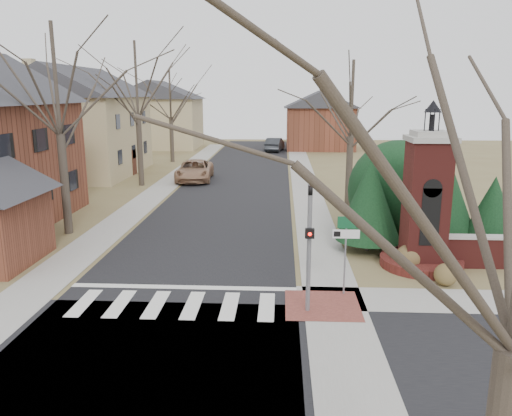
# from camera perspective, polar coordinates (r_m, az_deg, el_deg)

# --- Properties ---
(ground) EXTENTS (120.00, 120.00, 0.00)m
(ground) POSITION_cam_1_polar(r_m,az_deg,el_deg) (16.01, -9.91, -12.05)
(ground) COLOR brown
(ground) RESTS_ON ground
(main_street) EXTENTS (8.00, 70.00, 0.01)m
(main_street) POSITION_cam_1_polar(r_m,az_deg,el_deg) (36.89, -2.40, 2.52)
(main_street) COLOR black
(main_street) RESTS_ON ground
(cross_street) EXTENTS (120.00, 8.00, 0.01)m
(cross_street) POSITION_cam_1_polar(r_m,az_deg,el_deg) (13.44, -12.85, -17.38)
(cross_street) COLOR black
(cross_street) RESTS_ON ground
(crosswalk_zone) EXTENTS (8.00, 2.20, 0.02)m
(crosswalk_zone) POSITION_cam_1_polar(r_m,az_deg,el_deg) (16.71, -9.30, -10.87)
(crosswalk_zone) COLOR silver
(crosswalk_zone) RESTS_ON ground
(stop_bar) EXTENTS (8.00, 0.35, 0.02)m
(stop_bar) POSITION_cam_1_polar(r_m,az_deg,el_deg) (18.06, -8.29, -8.96)
(stop_bar) COLOR silver
(stop_bar) RESTS_ON ground
(sidewalk_right_main) EXTENTS (2.00, 60.00, 0.02)m
(sidewalk_right_main) POSITION_cam_1_polar(r_m,az_deg,el_deg) (36.77, 5.70, 2.44)
(sidewalk_right_main) COLOR gray
(sidewalk_right_main) RESTS_ON ground
(sidewalk_left) EXTENTS (2.00, 60.00, 0.02)m
(sidewalk_left) POSITION_cam_1_polar(r_m,az_deg,el_deg) (37.73, -10.29, 2.56)
(sidewalk_left) COLOR gray
(sidewalk_left) RESTS_ON ground
(curb_apron) EXTENTS (2.40, 2.40, 0.02)m
(curb_apron) POSITION_cam_1_polar(r_m,az_deg,el_deg) (16.59, 7.59, -10.98)
(curb_apron) COLOR brown
(curb_apron) RESTS_ON ground
(traffic_signal_pole) EXTENTS (0.28, 0.41, 4.50)m
(traffic_signal_pole) POSITION_cam_1_polar(r_m,az_deg,el_deg) (15.28, 6.13, -2.79)
(traffic_signal_pole) COLOR slate
(traffic_signal_pole) RESTS_ON ground
(sign_post) EXTENTS (0.90, 0.07, 2.75)m
(sign_post) POSITION_cam_1_polar(r_m,az_deg,el_deg) (16.93, 10.21, -3.59)
(sign_post) COLOR slate
(sign_post) RESTS_ON ground
(brick_gate_monument) EXTENTS (3.20, 3.20, 6.47)m
(brick_gate_monument) POSITION_cam_1_polar(r_m,az_deg,el_deg) (20.41, 18.73, -0.60)
(brick_gate_monument) COLOR #5B1E1A
(brick_gate_monument) RESTS_ON ground
(house_stucco_left) EXTENTS (9.80, 12.80, 9.28)m
(house_stucco_left) POSITION_cam_1_polar(r_m,az_deg,el_deg) (44.51, -19.66, 9.54)
(house_stucco_left) COLOR tan
(house_stucco_left) RESTS_ON ground
(house_distant_left) EXTENTS (10.80, 8.80, 8.53)m
(house_distant_left) POSITION_cam_1_polar(r_m,az_deg,el_deg) (64.04, -11.15, 10.58)
(house_distant_left) COLOR tan
(house_distant_left) RESTS_ON ground
(house_distant_right) EXTENTS (8.80, 8.80, 7.30)m
(house_distant_right) POSITION_cam_1_polar(r_m,az_deg,el_deg) (62.35, 7.30, 10.10)
(house_distant_right) COLOR brown
(house_distant_right) RESTS_ON ground
(evergreen_near) EXTENTS (2.80, 2.80, 4.10)m
(evergreen_near) POSITION_cam_1_polar(r_m,az_deg,el_deg) (21.90, 12.83, 1.02)
(evergreen_near) COLOR #473D33
(evergreen_near) RESTS_ON ground
(evergreen_mid) EXTENTS (3.40, 3.40, 4.70)m
(evergreen_mid) POSITION_cam_1_polar(r_m,az_deg,el_deg) (23.76, 20.26, 2.20)
(evergreen_mid) COLOR #473D33
(evergreen_mid) RESTS_ON ground
(evergreen_far) EXTENTS (2.40, 2.40, 3.30)m
(evergreen_far) POSITION_cam_1_polar(r_m,az_deg,el_deg) (23.65, 25.45, -0.04)
(evergreen_far) COLOR #473D33
(evergreen_far) RESTS_ON ground
(evergreen_mass) EXTENTS (4.80, 4.80, 4.80)m
(evergreen_mass) POSITION_cam_1_polar(r_m,az_deg,el_deg) (24.64, 16.01, 2.40)
(evergreen_mass) COLOR black
(evergreen_mass) RESTS_ON ground
(bare_tree_0) EXTENTS (8.05, 8.05, 11.15)m
(bare_tree_0) POSITION_cam_1_polar(r_m,az_deg,el_deg) (25.38, -22.01, 14.30)
(bare_tree_0) COLOR #473D33
(bare_tree_0) RESTS_ON ground
(bare_tree_1) EXTENTS (8.40, 8.40, 11.64)m
(bare_tree_1) POSITION_cam_1_polar(r_m,az_deg,el_deg) (37.61, -13.56, 14.67)
(bare_tree_1) COLOR #473D33
(bare_tree_1) RESTS_ON ground
(bare_tree_2) EXTENTS (7.35, 7.35, 10.19)m
(bare_tree_2) POSITION_cam_1_polar(r_m,az_deg,el_deg) (50.31, -9.81, 13.19)
(bare_tree_2) COLOR #473D33
(bare_tree_2) RESTS_ON ground
(bare_tree_3) EXTENTS (7.00, 7.00, 9.70)m
(bare_tree_3) POSITION_cam_1_polar(r_m,az_deg,el_deg) (30.38, 10.96, 12.72)
(bare_tree_3) COLOR #473D33
(bare_tree_3) RESTS_ON ground
(pickup_truck) EXTENTS (2.97, 5.85, 1.59)m
(pickup_truck) POSITION_cam_1_polar(r_m,az_deg,el_deg) (39.47, -7.03, 4.28)
(pickup_truck) COLOR #9D7355
(pickup_truck) RESTS_ON ground
(distant_car) EXTENTS (2.33, 5.01, 1.59)m
(distant_car) POSITION_cam_1_polar(r_m,az_deg,el_deg) (59.19, 2.15, 7.27)
(distant_car) COLOR #303337
(distant_car) RESTS_ON ground
(dry_shrub_left) EXTENTS (1.00, 1.00, 1.00)m
(dry_shrub_left) POSITION_cam_1_polar(r_m,az_deg,el_deg) (20.33, 17.04, -5.41)
(dry_shrub_left) COLOR brown
(dry_shrub_left) RESTS_ON ground
(dry_shrub_right) EXTENTS (0.81, 0.81, 0.81)m
(dry_shrub_right) POSITION_cam_1_polar(r_m,az_deg,el_deg) (19.17, 20.85, -7.13)
(dry_shrub_right) COLOR brown
(dry_shrub_right) RESTS_ON ground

